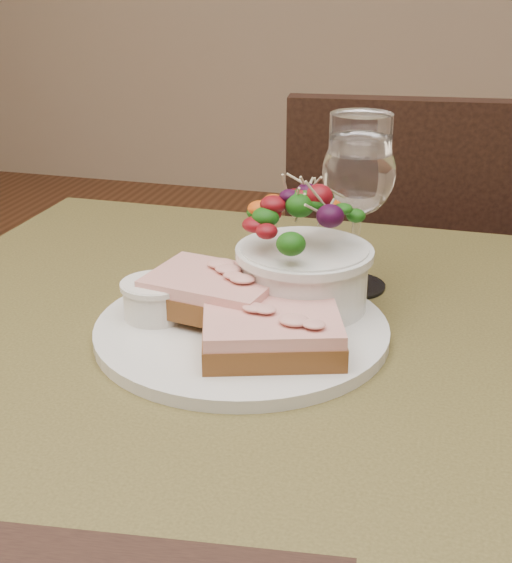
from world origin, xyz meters
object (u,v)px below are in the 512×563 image
(ramekin, at_px, (155,298))
(sandwich_back, at_px, (214,292))
(cafe_table, at_px, (252,445))
(wine_glass, at_px, (359,177))
(salad_bowl, at_px, (305,250))
(sandwich_front, at_px, (272,334))
(dinner_plate, at_px, (242,330))
(chair_far, at_px, (405,409))

(ramekin, bearing_deg, sandwich_back, 18.80)
(cafe_table, xyz_separation_m, wine_glass, (0.07, 0.17, 0.22))
(sandwich_back, relative_size, wine_glass, 0.78)
(cafe_table, height_order, salad_bowl, salad_bowl)
(sandwich_front, relative_size, sandwich_back, 1.06)
(wine_glass, bearing_deg, sandwich_back, -131.21)
(dinner_plate, bearing_deg, sandwich_front, -47.24)
(dinner_plate, bearing_deg, chair_far, 79.43)
(dinner_plate, xyz_separation_m, sandwich_back, (-0.03, 0.01, 0.03))
(wine_glass, bearing_deg, salad_bowl, -113.23)
(sandwich_front, distance_m, ramekin, 0.13)
(ramekin, xyz_separation_m, salad_bowl, (0.13, 0.06, 0.04))
(chair_far, relative_size, ramekin, 14.87)
(ramekin, height_order, wine_glass, wine_glass)
(sandwich_front, bearing_deg, cafe_table, 130.04)
(dinner_plate, height_order, sandwich_back, sandwich_back)
(chair_far, bearing_deg, sandwich_front, 76.71)
(dinner_plate, bearing_deg, wine_glass, 59.83)
(chair_far, bearing_deg, ramekin, 65.92)
(dinner_plate, bearing_deg, sandwich_back, 158.78)
(cafe_table, height_order, wine_glass, wine_glass)
(chair_far, bearing_deg, cafe_table, 74.74)
(cafe_table, relative_size, salad_bowl, 6.30)
(cafe_table, distance_m, sandwich_front, 0.13)
(chair_far, bearing_deg, wine_glass, 79.03)
(salad_bowl, bearing_deg, sandwich_back, -149.80)
(dinner_plate, relative_size, ramekin, 4.61)
(cafe_table, distance_m, sandwich_back, 0.15)
(cafe_table, relative_size, chair_far, 0.89)
(ramekin, bearing_deg, cafe_table, -13.37)
(cafe_table, distance_m, ramekin, 0.17)
(cafe_table, height_order, dinner_plate, dinner_plate)
(salad_bowl, bearing_deg, dinner_plate, -128.92)
(sandwich_back, height_order, salad_bowl, salad_bowl)
(dinner_plate, distance_m, sandwich_back, 0.05)
(sandwich_back, distance_m, ramekin, 0.06)
(sandwich_front, xyz_separation_m, salad_bowl, (0.01, 0.10, 0.04))
(sandwich_back, distance_m, wine_glass, 0.20)
(ramekin, distance_m, salad_bowl, 0.15)
(dinner_plate, relative_size, sandwich_back, 2.05)
(cafe_table, xyz_separation_m, chair_far, (0.10, 0.69, -0.36))
(dinner_plate, xyz_separation_m, wine_glass, (0.08, 0.14, 0.12))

